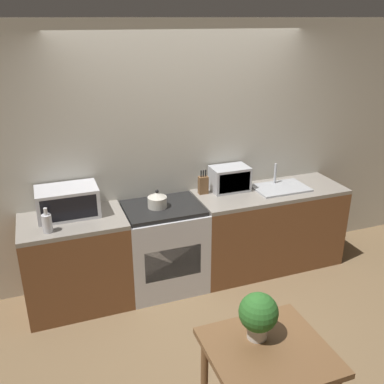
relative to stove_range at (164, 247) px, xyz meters
name	(u,v)px	position (x,y,z in m)	size (l,w,h in m)	color
ground_plane	(224,323)	(0.33, -0.77, -0.45)	(16.00, 16.00, 0.00)	brown
wall_back	(183,154)	(0.33, 0.34, 0.85)	(10.00, 0.06, 2.60)	beige
counter_left_run	(77,262)	(-0.86, 0.00, 0.00)	(0.95, 0.62, 0.90)	brown
counter_right_run	(268,228)	(1.19, 0.00, 0.00)	(1.61, 0.62, 0.90)	brown
stove_range	(164,247)	(0.00, 0.00, 0.00)	(0.77, 0.62, 0.90)	silver
kettle	(157,200)	(-0.05, 0.00, 0.53)	(0.19, 0.19, 0.18)	beige
microwave	(68,202)	(-0.87, 0.11, 0.59)	(0.55, 0.35, 0.27)	silver
bottle	(47,223)	(-1.07, -0.17, 0.54)	(0.08, 0.08, 0.22)	silver
knife_block	(203,185)	(0.49, 0.17, 0.55)	(0.10, 0.06, 0.26)	brown
toaster_oven	(230,179)	(0.78, 0.16, 0.58)	(0.39, 0.26, 0.26)	#ADAFB5
sink_basin	(281,187)	(1.31, 0.01, 0.47)	(0.57, 0.38, 0.24)	#ADAFB5
dining_table	(267,364)	(0.09, -1.91, 0.18)	(0.72, 0.67, 0.75)	brown
potted_plant	(258,314)	(0.07, -1.79, 0.48)	(0.25, 0.25, 0.31)	beige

